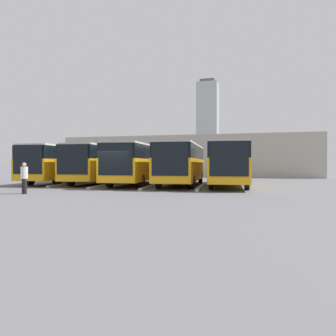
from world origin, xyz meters
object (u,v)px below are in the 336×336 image
bus_1 (182,163)px  bus_2 (138,163)px  bus_3 (102,163)px  pedestrian (24,177)px  bus_4 (65,163)px  bus_0 (229,163)px

bus_1 → bus_2: same height
bus_3 → pedestrian: bus_3 is taller
bus_4 → pedestrian: (-3.62, 9.59, -0.83)m
bus_2 → pedestrian: size_ratio=6.27×
bus_1 → pedestrian: 11.48m
bus_1 → pedestrian: size_ratio=6.27×
bus_1 → pedestrian: bearing=47.3°
bus_0 → bus_1: same height
bus_3 → bus_2: bearing=163.2°
bus_1 → bus_2: 3.55m
pedestrian → bus_4: bearing=-38.1°
bus_2 → pedestrian: bearing=63.9°
pedestrian → bus_1: bearing=-96.6°
bus_3 → bus_4: (3.55, 0.08, 0.00)m
bus_1 → bus_2: (3.55, 0.12, 0.00)m
bus_1 → pedestrian: (7.02, 9.04, -0.83)m
bus_4 → bus_3: bearing=176.4°
bus_3 → pedestrian: bearing=85.6°
bus_0 → bus_1: size_ratio=1.00×
bus_2 → bus_3: 3.63m
bus_0 → bus_1: 3.55m
bus_2 → bus_3: bearing=-16.8°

